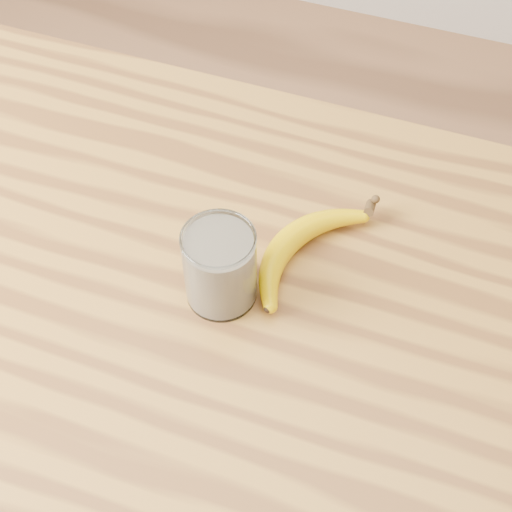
% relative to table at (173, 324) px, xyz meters
% --- Properties ---
extents(table, '(1.20, 0.80, 0.90)m').
position_rel_table_xyz_m(table, '(0.00, 0.00, 0.00)').
color(table, '#AD7930').
rests_on(table, ground).
extents(smoothie_glass, '(0.09, 0.09, 0.11)m').
position_rel_table_xyz_m(smoothie_glass, '(0.08, -0.00, 0.19)').
color(smoothie_glass, white).
rests_on(smoothie_glass, table).
extents(banana, '(0.20, 0.31, 0.04)m').
position_rel_table_xyz_m(banana, '(0.14, 0.10, 0.15)').
color(banana, '#E4B800').
rests_on(banana, table).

